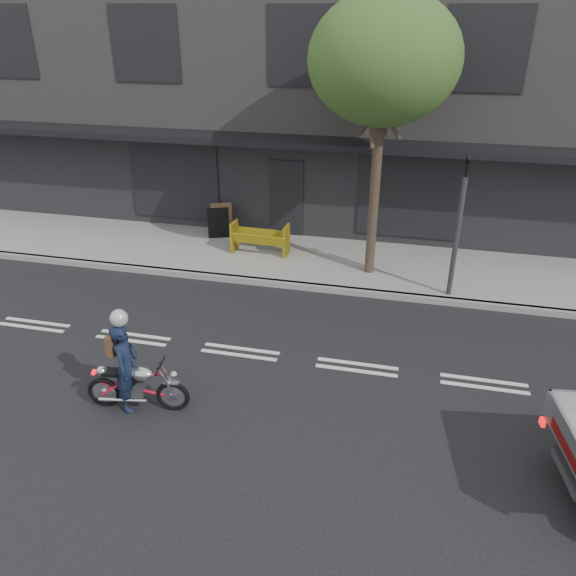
{
  "coord_description": "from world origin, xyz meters",
  "views": [
    {
      "loc": [
        3.15,
        -9.2,
        6.39
      ],
      "look_at": [
        0.89,
        0.5,
        1.33
      ],
      "focal_mm": 35.0,
      "sensor_mm": 36.0,
      "label": 1
    }
  ],
  "objects_px": {
    "motorcycle": "(137,385)",
    "street_tree": "(384,60)",
    "rider": "(127,367)",
    "construction_barrier": "(258,241)",
    "sandwich_board": "(218,223)",
    "traffic_light_pole": "(457,236)"
  },
  "relations": [
    {
      "from": "traffic_light_pole",
      "to": "rider",
      "type": "height_order",
      "value": "traffic_light_pole"
    },
    {
      "from": "traffic_light_pole",
      "to": "construction_barrier",
      "type": "distance_m",
      "value": 5.32
    },
    {
      "from": "street_tree",
      "to": "motorcycle",
      "type": "relative_size",
      "value": 3.69
    },
    {
      "from": "sandwich_board",
      "to": "rider",
      "type": "bearing_deg",
      "value": -104.76
    },
    {
      "from": "rider",
      "to": "traffic_light_pole",
      "type": "bearing_deg",
      "value": -53.55
    },
    {
      "from": "motorcycle",
      "to": "street_tree",
      "type": "bearing_deg",
      "value": 53.64
    },
    {
      "from": "motorcycle",
      "to": "rider",
      "type": "distance_m",
      "value": 0.38
    },
    {
      "from": "street_tree",
      "to": "rider",
      "type": "height_order",
      "value": "street_tree"
    },
    {
      "from": "traffic_light_pole",
      "to": "sandwich_board",
      "type": "relative_size",
      "value": 3.56
    },
    {
      "from": "motorcycle",
      "to": "construction_barrier",
      "type": "bearing_deg",
      "value": 79.35
    },
    {
      "from": "street_tree",
      "to": "traffic_light_pole",
      "type": "distance_m",
      "value": 4.23
    },
    {
      "from": "rider",
      "to": "construction_barrier",
      "type": "height_order",
      "value": "rider"
    },
    {
      "from": "traffic_light_pole",
      "to": "construction_barrier",
      "type": "height_order",
      "value": "traffic_light_pole"
    },
    {
      "from": "motorcycle",
      "to": "construction_barrier",
      "type": "distance_m",
      "value": 6.59
    },
    {
      "from": "rider",
      "to": "sandwich_board",
      "type": "distance_m",
      "value": 7.63
    },
    {
      "from": "motorcycle",
      "to": "sandwich_board",
      "type": "height_order",
      "value": "sandwich_board"
    },
    {
      "from": "street_tree",
      "to": "construction_barrier",
      "type": "height_order",
      "value": "street_tree"
    },
    {
      "from": "rider",
      "to": "construction_barrier",
      "type": "distance_m",
      "value": 6.61
    },
    {
      "from": "construction_barrier",
      "to": "street_tree",
      "type": "bearing_deg",
      "value": -5.55
    },
    {
      "from": "street_tree",
      "to": "sandwich_board",
      "type": "height_order",
      "value": "street_tree"
    },
    {
      "from": "traffic_light_pole",
      "to": "construction_barrier",
      "type": "relative_size",
      "value": 2.19
    },
    {
      "from": "motorcycle",
      "to": "sandwich_board",
      "type": "distance_m",
      "value": 7.65
    }
  ]
}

